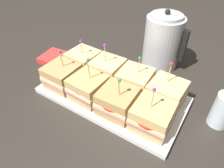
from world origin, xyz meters
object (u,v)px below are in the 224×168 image
(sandwich_front_far_left, at_px, (62,76))
(sandwich_front_far_right, at_px, (152,116))
(sandwich_back_far_right, at_px, (166,93))
(drinking_glass, at_px, (223,110))
(sandwich_back_far_left, at_px, (84,61))
(napkin_stack, at_px, (55,58))
(sandwich_front_center_right, at_px, (117,101))
(sandwich_back_center_left, at_px, (107,70))
(sandwich_front_center_left, at_px, (88,88))
(kettle_steel, at_px, (163,42))
(sandwich_back_center_right, at_px, (135,81))
(serving_platter, at_px, (112,95))

(sandwich_front_far_left, relative_size, sandwich_front_far_right, 0.96)
(sandwich_back_far_right, xyz_separation_m, drinking_glass, (0.17, 0.02, -0.00))
(sandwich_back_far_left, xyz_separation_m, napkin_stack, (-0.18, 0.00, -0.05))
(sandwich_front_center_right, height_order, sandwich_back_center_left, sandwich_back_center_left)
(sandwich_front_far_left, distance_m, sandwich_back_center_left, 0.17)
(sandwich_front_far_right, bearing_deg, sandwich_front_center_right, -178.74)
(sandwich_front_center_left, distance_m, kettle_steel, 0.38)
(sandwich_back_far_left, relative_size, napkin_stack, 1.12)
(sandwich_back_center_left, xyz_separation_m, sandwich_back_center_right, (0.12, -0.00, 0.00))
(drinking_glass, bearing_deg, napkin_stack, -178.80)
(serving_platter, bearing_deg, sandwich_front_far_left, -162.23)
(kettle_steel, bearing_deg, sandwich_front_center_left, -109.03)
(sandwich_back_center_right, bearing_deg, serving_platter, -134.92)
(sandwich_front_center_right, height_order, sandwich_back_far_right, sandwich_back_far_right)
(sandwich_back_center_right, distance_m, sandwich_back_far_right, 0.12)
(sandwich_back_center_left, bearing_deg, sandwich_front_center_left, -89.70)
(sandwich_front_center_right, bearing_deg, napkin_stack, 163.11)
(sandwich_front_far_right, xyz_separation_m, napkin_stack, (-0.54, 0.12, -0.05))
(sandwich_front_center_left, xyz_separation_m, drinking_glass, (0.41, 0.14, -0.00))
(kettle_steel, bearing_deg, sandwich_back_center_left, -117.68)
(sandwich_back_far_left, relative_size, sandwich_back_far_right, 0.91)
(sandwich_back_center_left, bearing_deg, drinking_glass, 2.69)
(sandwich_front_far_right, bearing_deg, kettle_steel, 108.47)
(sandwich_back_center_right, height_order, kettle_steel, kettle_steel)
(kettle_steel, height_order, napkin_stack, kettle_steel)
(sandwich_front_center_left, bearing_deg, napkin_stack, 157.37)
(sandwich_front_center_left, bearing_deg, sandwich_back_center_left, 90.30)
(sandwich_back_center_right, bearing_deg, sandwich_front_center_right, -89.77)
(serving_platter, relative_size, napkin_stack, 4.07)
(sandwich_front_center_left, relative_size, sandwich_back_far_left, 1.12)
(serving_platter, height_order, kettle_steel, kettle_steel)
(serving_platter, bearing_deg, sandwich_back_far_right, 18.32)
(sandwich_front_center_right, distance_m, sandwich_back_far_right, 0.17)
(sandwich_front_center_left, height_order, drinking_glass, sandwich_front_center_left)
(serving_platter, relative_size, sandwich_back_far_left, 3.62)
(serving_platter, distance_m, sandwich_front_center_right, 0.10)
(sandwich_back_far_left, bearing_deg, sandwich_back_center_left, 0.12)
(serving_platter, bearing_deg, sandwich_front_far_right, -18.10)
(sandwich_front_center_left, distance_m, napkin_stack, 0.33)
(sandwich_back_far_left, bearing_deg, sandwich_back_far_right, -0.29)
(napkin_stack, bearing_deg, sandwich_back_far_right, -0.70)
(serving_platter, xyz_separation_m, sandwich_front_far_left, (-0.18, -0.06, 0.05))
(sandwich_front_center_left, relative_size, napkin_stack, 1.26)
(sandwich_front_center_right, relative_size, kettle_steel, 0.59)
(serving_platter, height_order, sandwich_front_far_left, sandwich_front_far_left)
(napkin_stack, bearing_deg, serving_platter, -10.38)
(serving_platter, relative_size, kettle_steel, 2.09)
(sandwich_front_center_right, height_order, sandwich_front_far_right, sandwich_front_far_right)
(kettle_steel, bearing_deg, drinking_glass, -36.51)
(sandwich_front_far_left, relative_size, kettle_steel, 0.59)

